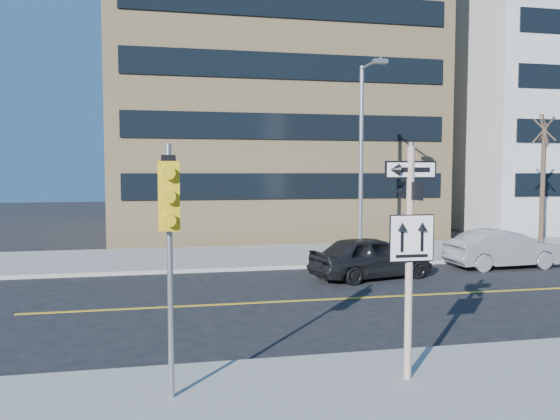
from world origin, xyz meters
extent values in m
plane|color=black|center=(0.00, 0.00, 0.00)|extent=(120.00, 120.00, 0.00)
cylinder|color=white|center=(0.00, -2.50, 2.15)|extent=(0.13, 0.13, 4.00)
cylinder|color=gray|center=(0.00, -2.50, 4.18)|extent=(0.10, 0.10, 0.06)
cube|color=black|center=(0.00, -2.50, 3.75)|extent=(0.92, 0.03, 0.30)
cube|color=black|center=(0.00, -2.50, 3.40)|extent=(0.03, 0.92, 0.30)
cube|color=white|center=(0.00, -2.58, 2.60)|extent=(0.80, 0.03, 0.80)
cylinder|color=gray|center=(-4.00, -2.50, 2.15)|extent=(0.09, 0.09, 4.00)
cube|color=gold|center=(-4.00, -2.70, 3.35)|extent=(0.32, 0.22, 1.05)
sphere|color=#8C0705|center=(-4.00, -2.82, 3.70)|extent=(0.17, 0.17, 0.17)
sphere|color=black|center=(-4.00, -2.82, 3.35)|extent=(0.17, 0.17, 0.17)
sphere|color=black|center=(-4.00, -2.82, 3.00)|extent=(0.17, 0.17, 0.17)
imported|color=black|center=(2.87, 6.76, 0.75)|extent=(2.74, 4.69, 1.50)
imported|color=gray|center=(8.68, 7.73, 0.74)|extent=(1.74, 4.53, 1.47)
cylinder|color=gray|center=(4.00, 11.00, 4.15)|extent=(0.18, 0.18, 8.00)
cylinder|color=gray|center=(4.00, 10.00, 8.05)|extent=(0.10, 2.20, 0.10)
cube|color=gray|center=(4.00, 9.00, 7.95)|extent=(0.55, 0.30, 0.16)
cylinder|color=#3D2D24|center=(13.00, 11.30, 3.05)|extent=(0.22, 0.22, 5.80)
cube|color=tan|center=(2.00, 25.00, 9.00)|extent=(18.00, 18.00, 18.00)
camera|label=1|loc=(-3.99, -11.09, 3.71)|focal=35.00mm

